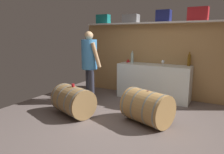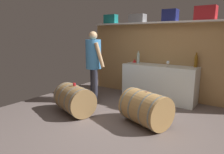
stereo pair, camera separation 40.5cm
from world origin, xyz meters
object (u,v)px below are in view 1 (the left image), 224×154
(wine_glass, at_px, (163,62))
(winemaker_pouring, at_px, (90,60))
(toolcase_red, at_px, (198,14))
(toolcase_navy, at_px, (164,16))
(wine_bottle_clear, at_px, (132,57))
(wine_barrel_near, at_px, (73,101))
(wine_barrel_far, at_px, (147,107))
(tasting_cup, at_px, (73,85))
(work_cabinet, at_px, (153,82))
(toolcase_grey, at_px, (131,19))
(red_funnel, at_px, (128,60))
(wine_bottle_amber, at_px, (189,60))
(toolcase_teal, at_px, (103,19))

(wine_glass, distance_m, winemaker_pouring, 1.75)
(toolcase_red, bearing_deg, toolcase_navy, -178.23)
(wine_bottle_clear, distance_m, wine_barrel_near, 2.12)
(wine_barrel_near, xyz_separation_m, wine_barrel_far, (1.47, 0.32, 0.01))
(toolcase_red, xyz_separation_m, wine_glass, (-0.66, -0.34, -1.10))
(toolcase_red, bearing_deg, tasting_cup, -132.85)
(work_cabinet, relative_size, wine_bottle_clear, 5.65)
(toolcase_grey, xyz_separation_m, toolcase_navy, (0.87, 0.00, 0.03))
(toolcase_navy, height_order, work_cabinet, toolcase_navy)
(wine_glass, relative_size, tasting_cup, 2.46)
(red_funnel, xyz_separation_m, winemaker_pouring, (-0.47, -1.17, 0.11))
(toolcase_red, relative_size, red_funnel, 3.95)
(work_cabinet, xyz_separation_m, wine_bottle_amber, (0.80, 0.19, 0.60))
(wine_barrel_far, bearing_deg, toolcase_grey, 142.62)
(toolcase_red, xyz_separation_m, tasting_cup, (-2.02, -2.05, -1.46))
(toolcase_grey, height_order, winemaker_pouring, toolcase_grey)
(wine_barrel_near, bearing_deg, toolcase_teal, 122.07)
(work_cabinet, bearing_deg, wine_bottle_amber, 13.43)
(toolcase_grey, bearing_deg, winemaker_pouring, -115.33)
(work_cabinet, distance_m, wine_glass, 0.63)
(wine_bottle_clear, bearing_deg, winemaker_pouring, -119.75)
(toolcase_navy, bearing_deg, red_funnel, -178.67)
(toolcase_navy, relative_size, work_cabinet, 0.19)
(wine_glass, relative_size, red_funnel, 1.35)
(toolcase_navy, xyz_separation_m, wine_barrel_near, (-1.24, -2.05, -1.78))
(wine_bottle_clear, xyz_separation_m, wine_bottle_amber, (1.43, 0.12, 0.00))
(red_funnel, bearing_deg, wine_bottle_clear, -26.68)
(toolcase_teal, relative_size, tasting_cup, 6.07)
(work_cabinet, relative_size, tasting_cup, 30.30)
(toolcase_teal, relative_size, toolcase_red, 0.84)
(red_funnel, bearing_deg, wine_barrel_far, -55.64)
(work_cabinet, bearing_deg, toolcase_grey, 165.65)
(work_cabinet, relative_size, wine_barrel_near, 1.86)
(wine_barrel_near, height_order, tasting_cup, tasting_cup)
(wine_barrel_near, bearing_deg, red_funnel, 99.36)
(toolcase_teal, distance_m, wine_bottle_clear, 1.42)
(winemaker_pouring, bearing_deg, wine_barrel_far, 23.49)
(toolcase_grey, bearing_deg, red_funnel, -136.54)
(tasting_cup, bearing_deg, wine_bottle_amber, 47.15)
(work_cabinet, bearing_deg, wine_barrel_far, -76.52)
(wine_barrel_near, bearing_deg, toolcase_navy, 77.35)
(work_cabinet, xyz_separation_m, red_funnel, (-0.78, 0.15, 0.49))
(toolcase_red, bearing_deg, red_funnel, -176.76)
(wine_barrel_near, bearing_deg, wine_bottle_clear, 94.66)
(work_cabinet, bearing_deg, tasting_cup, -120.59)
(toolcase_navy, distance_m, tasting_cup, 2.80)
(tasting_cup, bearing_deg, toolcase_red, 45.38)
(toolcase_grey, distance_m, wine_glass, 1.49)
(toolcase_red, relative_size, tasting_cup, 7.24)
(toolcase_grey, relative_size, tasting_cup, 6.76)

